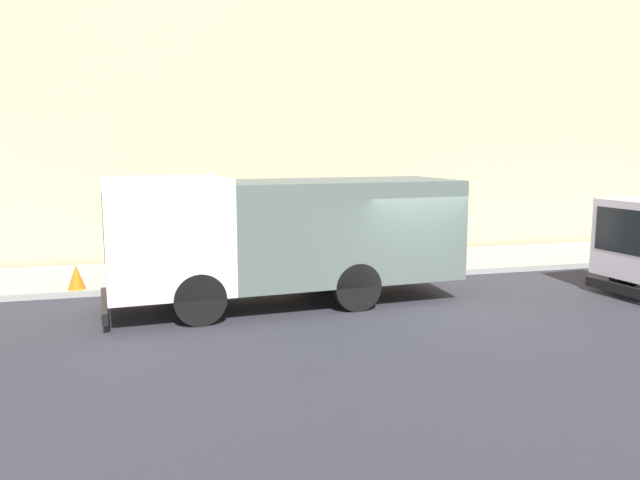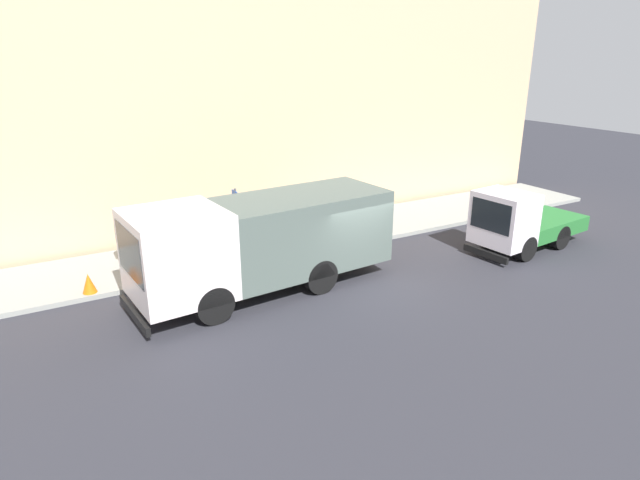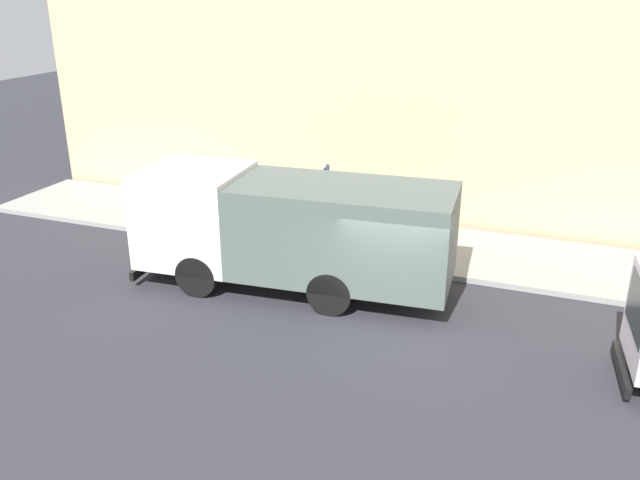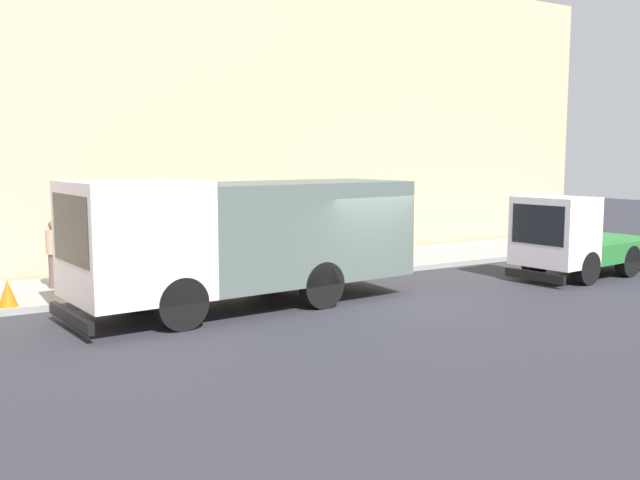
% 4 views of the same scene
% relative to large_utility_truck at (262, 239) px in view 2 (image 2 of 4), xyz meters
% --- Properties ---
extents(ground, '(80.00, 80.00, 0.00)m').
position_rel_large_utility_truck_xyz_m(ground, '(-1.13, -2.97, -1.68)').
color(ground, '#2B2B32').
extents(sidewalk, '(3.72, 30.00, 0.15)m').
position_rel_large_utility_truck_xyz_m(sidewalk, '(3.73, -2.97, -1.61)').
color(sidewalk, gray).
rests_on(sidewalk, ground).
extents(building_facade, '(0.50, 30.00, 9.64)m').
position_rel_large_utility_truck_xyz_m(building_facade, '(6.09, -2.97, 3.14)').
color(building_facade, '#CFAC84').
rests_on(building_facade, ground).
extents(large_utility_truck, '(3.18, 8.26, 2.97)m').
position_rel_large_utility_truck_xyz_m(large_utility_truck, '(0.00, 0.00, 0.00)').
color(large_utility_truck, white).
rests_on(large_utility_truck, ground).
extents(small_flatbed_truck, '(2.40, 5.12, 2.35)m').
position_rel_large_utility_truck_xyz_m(small_flatbed_truck, '(-1.41, -9.62, -0.60)').
color(small_flatbed_truck, white).
rests_on(small_flatbed_truck, ground).
extents(pedestrian_walking, '(0.53, 0.53, 1.72)m').
position_rel_large_utility_truck_xyz_m(pedestrian_walking, '(3.91, 3.41, -0.63)').
color(pedestrian_walking, brown).
rests_on(pedestrian_walking, sidewalk).
extents(traffic_cone_orange, '(0.42, 0.42, 0.60)m').
position_rel_large_utility_truck_xyz_m(traffic_cone_orange, '(2.15, 4.76, -1.23)').
color(traffic_cone_orange, orange).
rests_on(traffic_cone_orange, sidewalk).
extents(street_sign_post, '(0.44, 0.08, 2.57)m').
position_rel_large_utility_truck_xyz_m(street_sign_post, '(2.35, -0.09, -0.01)').
color(street_sign_post, '#4C5156').
rests_on(street_sign_post, sidewalk).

